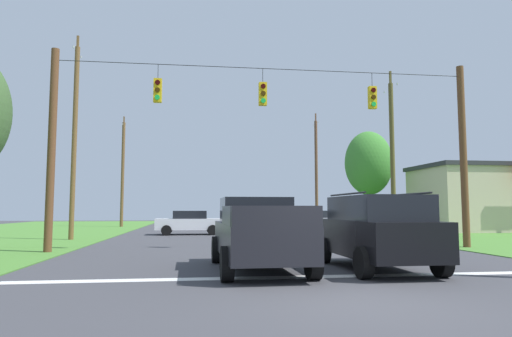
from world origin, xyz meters
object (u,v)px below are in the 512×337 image
Objects in this scene: overhead_signal_span at (269,144)px; utility_pole_mid_left at (74,138)px; pickup_truck at (258,234)px; distant_car_oncoming at (314,221)px; suv_black at (376,230)px; utility_pole_far_left at (123,173)px; utility_pole_mid_right at (392,156)px; roadside_store at (497,198)px; tree_roadside_far_right at (369,163)px; distant_car_crossing_white at (190,222)px; utility_pole_far_right at (316,171)px.

utility_pole_mid_left is (-9.43, 7.18, 1.15)m from overhead_signal_span.
pickup_truck is 20.86m from distant_car_oncoming.
suv_black is 0.47× the size of utility_pole_far_left.
pickup_truck is 1.13× the size of suv_black.
utility_pole_far_left reaches higher than overhead_signal_span.
utility_pole_mid_right is at bearing 42.42° from overhead_signal_span.
overhead_signal_span is at bearing -145.44° from roadside_store.
utility_pole_far_left reaches higher than pickup_truck.
overhead_signal_span is at bearing -111.52° from distant_car_oncoming.
tree_roadside_far_right is 9.70m from roadside_store.
utility_pole_mid_left is at bearing -155.65° from distant_car_oncoming.
roadside_store is (20.64, 19.16, 1.49)m from pickup_truck.
tree_roadside_far_right reaches higher than roadside_store.
tree_roadside_far_right is (14.24, 5.56, 4.53)m from distant_car_crossing_white.
distant_car_oncoming is 0.40× the size of utility_pole_far_right.
roadside_store is (29.04, -11.76, -2.53)m from utility_pole_far_left.
suv_black reaches higher than pickup_truck.
distant_car_oncoming is 0.38× the size of roadside_store.
tree_roadside_far_right is at bearing -21.07° from utility_pole_far_left.
distant_car_crossing_white is at bearing -165.27° from distant_car_oncoming.
suv_black is at bearing -73.58° from distant_car_crossing_white.
tree_roadside_far_right reaches higher than suv_black.
overhead_signal_span is 1.68× the size of utility_pole_far_left.
suv_black is at bearing -72.53° from overhead_signal_span.
roadside_store reaches higher than distant_car_oncoming.
suv_black is at bearing -49.54° from utility_pole_mid_left.
overhead_signal_span is at bearing -68.98° from utility_pole_far_left.
utility_pole_far_right is at bearing 77.77° from suv_black.
distant_car_oncoming is (6.75, 19.74, -0.18)m from pickup_truck.
utility_pole_mid_left is 29.62m from roadside_store.
distant_car_oncoming is at bearing -149.22° from tree_roadside_far_right.
suv_black is at bearing -111.11° from tree_roadside_far_right.
suv_black is 0.47× the size of utility_pole_mid_right.
distant_car_oncoming is at bearing -106.12° from utility_pole_far_right.
utility_pole_mid_right is 9.26m from tree_roadside_far_right.
utility_pole_mid_left is at bearing -144.08° from distant_car_crossing_white.
suv_black is 20.39m from distant_car_oncoming.
roadside_store is at bearing -2.37° from distant_car_oncoming.
tree_roadside_far_right reaches higher than overhead_signal_span.
distant_car_oncoming is 12.32m from utility_pole_far_right.
utility_pole_mid_right is at bearing -15.83° from distant_car_crossing_white.
utility_pole_mid_left reaches higher than overhead_signal_span.
utility_pole_far_right is (3.18, 11.01, 4.52)m from distant_car_oncoming.
utility_pole_mid_left is at bearing 142.72° from overhead_signal_span.
pickup_truck is 0.69× the size of tree_roadside_far_right.
overhead_signal_span is at bearing -37.28° from utility_pole_mid_left.
distant_car_crossing_white and distant_car_oncoming have the same top height.
pickup_truck is at bearing 173.94° from suv_black.
suv_black is 33.57m from utility_pole_far_left.
tree_roadside_far_right is (2.02, 9.02, 0.45)m from utility_pole_mid_right.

